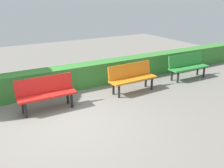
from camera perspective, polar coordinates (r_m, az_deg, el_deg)
name	(u,v)px	position (r m, az deg, el deg)	size (l,w,h in m)	color
ground_plane	(63,121)	(6.02, -11.33, -8.51)	(20.29, 20.29, 0.00)	gray
bench_green	(188,65)	(9.10, 17.10, 4.16)	(1.55, 0.49, 0.86)	#2D8C38
bench_orange	(132,76)	(7.54, 4.64, 1.77)	(1.56, 0.51, 0.86)	orange
bench_red	(46,92)	(6.54, -15.01, -1.81)	(1.49, 0.46, 0.86)	red
hedge_row	(77,77)	(7.91, -8.15, 1.70)	(16.29, 0.55, 0.75)	#387F33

